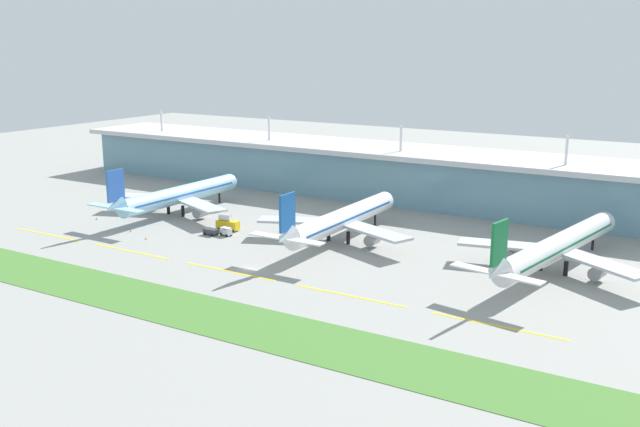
# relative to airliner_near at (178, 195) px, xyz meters

# --- Properties ---
(ground_plane) EXTENTS (600.00, 600.00, 0.00)m
(ground_plane) POSITION_rel_airliner_near_xyz_m (55.09, -35.88, -6.45)
(ground_plane) COLOR gray
(terminal_building) EXTENTS (288.00, 34.00, 27.48)m
(terminal_building) POSITION_rel_airliner_near_xyz_m (55.09, 59.52, 2.99)
(terminal_building) COLOR #6693A8
(terminal_building) RESTS_ON ground
(airliner_near) EXTENTS (48.79, 62.04, 18.90)m
(airliner_near) POSITION_rel_airliner_near_xyz_m (0.00, 0.00, 0.00)
(airliner_near) COLOR #9ED1EA
(airliner_near) RESTS_ON ground
(airliner_middle) EXTENTS (48.80, 64.58, 18.90)m
(airliner_middle) POSITION_rel_airliner_near_xyz_m (62.17, -0.96, 0.00)
(airliner_middle) COLOR white
(airliner_middle) RESTS_ON ground
(airliner_far) EXTENTS (48.10, 72.05, 18.90)m
(airliner_far) POSITION_rel_airliner_near_xyz_m (121.49, 2.41, 0.01)
(airliner_far) COLOR silver
(airliner_far) RESTS_ON ground
(taxiway_stripe_west) EXTENTS (28.00, 0.70, 0.04)m
(taxiway_stripe_west) POSITION_rel_airliner_near_xyz_m (-15.91, -39.49, -6.43)
(taxiway_stripe_west) COLOR yellow
(taxiway_stripe_west) RESTS_ON ground
(taxiway_stripe_mid_west) EXTENTS (28.00, 0.70, 0.04)m
(taxiway_stripe_mid_west) POSITION_rel_airliner_near_xyz_m (18.09, -39.49, -6.43)
(taxiway_stripe_mid_west) COLOR yellow
(taxiway_stripe_mid_west) RESTS_ON ground
(taxiway_stripe_centre) EXTENTS (28.00, 0.70, 0.04)m
(taxiway_stripe_centre) POSITION_rel_airliner_near_xyz_m (52.09, -39.49, -6.43)
(taxiway_stripe_centre) COLOR yellow
(taxiway_stripe_centre) RESTS_ON ground
(taxiway_stripe_mid_east) EXTENTS (28.00, 0.70, 0.04)m
(taxiway_stripe_mid_east) POSITION_rel_airliner_near_xyz_m (86.09, -39.49, -6.43)
(taxiway_stripe_mid_east) COLOR yellow
(taxiway_stripe_mid_east) RESTS_ON ground
(taxiway_stripe_east) EXTENTS (28.00, 0.70, 0.04)m
(taxiway_stripe_east) POSITION_rel_airliner_near_xyz_m (120.09, -39.49, -6.43)
(taxiway_stripe_east) COLOR yellow
(taxiway_stripe_east) RESTS_ON ground
(grass_verge) EXTENTS (300.00, 18.00, 0.10)m
(grass_verge) POSITION_rel_airliner_near_xyz_m (55.09, -64.83, -6.40)
(grass_verge) COLOR #477A33
(grass_verge) RESTS_ON ground
(pushback_tug) EXTENTS (4.52, 2.72, 1.85)m
(pushback_tug) POSITION_rel_airliner_near_xyz_m (25.87, -14.76, -5.35)
(pushback_tug) COLOR #333842
(pushback_tug) RESTS_ON ground
(baggage_cart) EXTENTS (3.88, 2.59, 2.48)m
(baggage_cart) POSITION_rel_airliner_near_xyz_m (30.24, -13.19, -5.18)
(baggage_cart) COLOR silver
(baggage_cart) RESTS_ON ground
(fuel_truck) EXTENTS (7.37, 3.12, 4.95)m
(fuel_truck) POSITION_rel_airliner_near_xyz_m (26.71, -8.04, -4.18)
(fuel_truck) COLOR gold
(fuel_truck) RESTS_ON ground
(safety_cone_left_wingtip) EXTENTS (0.56, 0.56, 0.70)m
(safety_cone_left_wingtip) POSITION_rel_airliner_near_xyz_m (2.76, -24.37, -6.10)
(safety_cone_left_wingtip) COLOR orange
(safety_cone_left_wingtip) RESTS_ON ground
(safety_cone_nose_front) EXTENTS (0.56, 0.56, 0.70)m
(safety_cone_nose_front) POSITION_rel_airliner_near_xyz_m (-17.82, -19.09, -6.10)
(safety_cone_nose_front) COLOR orange
(safety_cone_nose_front) RESTS_ON ground
(safety_cone_right_wingtip) EXTENTS (0.56, 0.56, 0.70)m
(safety_cone_right_wingtip) POSITION_rel_airliner_near_xyz_m (12.94, -28.38, -6.10)
(safety_cone_right_wingtip) COLOR orange
(safety_cone_right_wingtip) RESTS_ON ground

